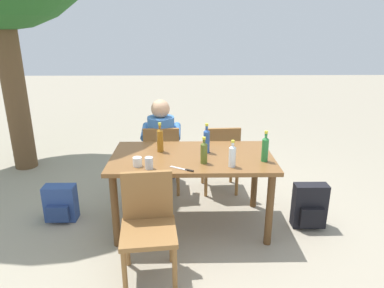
{
  "coord_description": "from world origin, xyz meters",
  "views": [
    {
      "loc": [
        -0.05,
        -3.19,
        1.97
      ],
      "look_at": [
        0.0,
        0.0,
        0.89
      ],
      "focal_mm": 32.26,
      "sensor_mm": 36.0,
      "label": 1
    }
  ],
  "objects": [
    {
      "name": "bottle_amber",
      "position": [
        -0.32,
        0.12,
        0.9
      ],
      "size": [
        0.06,
        0.06,
        0.3
      ],
      "color": "#996019",
      "rests_on": "dining_table"
    },
    {
      "name": "backpack_by_near_side",
      "position": [
        1.21,
        -0.07,
        0.23
      ],
      "size": [
        0.34,
        0.2,
        0.47
      ],
      "color": "black",
      "rests_on": "ground_plane"
    },
    {
      "name": "ground_plane",
      "position": [
        0.0,
        0.0,
        0.0
      ],
      "size": [
        24.0,
        24.0,
        0.0
      ],
      "primitive_type": "plane",
      "color": "gray"
    },
    {
      "name": "chair_far_left",
      "position": [
        -0.35,
        0.75,
        0.49
      ],
      "size": [
        0.46,
        0.46,
        0.87
      ],
      "color": "olive",
      "rests_on": "ground_plane"
    },
    {
      "name": "backpack_by_far_side",
      "position": [
        -1.4,
        0.11,
        0.19
      ],
      "size": [
        0.33,
        0.22,
        0.39
      ],
      "color": "#2D4784",
      "rests_on": "ground_plane"
    },
    {
      "name": "cup_glass",
      "position": [
        -0.39,
        -0.33,
        0.83
      ],
      "size": [
        0.07,
        0.07,
        0.11
      ],
      "primitive_type": "cylinder",
      "color": "silver",
      "rests_on": "dining_table"
    },
    {
      "name": "dining_table",
      "position": [
        0.0,
        0.0,
        0.67
      ],
      "size": [
        1.59,
        0.89,
        0.77
      ],
      "color": "brown",
      "rests_on": "ground_plane"
    },
    {
      "name": "bottle_olive",
      "position": [
        0.11,
        -0.2,
        0.88
      ],
      "size": [
        0.06,
        0.06,
        0.25
      ],
      "color": "#566623",
      "rests_on": "dining_table"
    },
    {
      "name": "bottle_blue",
      "position": [
        0.15,
        0.09,
        0.9
      ],
      "size": [
        0.06,
        0.06,
        0.3
      ],
      "color": "#2D56A3",
      "rests_on": "dining_table"
    },
    {
      "name": "bottle_green",
      "position": [
        0.68,
        -0.16,
        0.9
      ],
      "size": [
        0.06,
        0.06,
        0.3
      ],
      "color": "#287A38",
      "rests_on": "dining_table"
    },
    {
      "name": "person_in_white_shirt",
      "position": [
        -0.36,
        0.86,
        0.66
      ],
      "size": [
        0.47,
        0.61,
        1.18
      ],
      "color": "#3D70B2",
      "rests_on": "ground_plane"
    },
    {
      "name": "chair_far_right",
      "position": [
        0.36,
        0.75,
        0.49
      ],
      "size": [
        0.46,
        0.46,
        0.87
      ],
      "color": "olive",
      "rests_on": "ground_plane"
    },
    {
      "name": "chair_near_left",
      "position": [
        -0.37,
        -0.75,
        0.49
      ],
      "size": [
        0.48,
        0.48,
        0.87
      ],
      "color": "olive",
      "rests_on": "ground_plane"
    },
    {
      "name": "table_knife",
      "position": [
        -0.08,
        -0.36,
        0.78
      ],
      "size": [
        0.22,
        0.14,
        0.01
      ],
      "color": "silver",
      "rests_on": "dining_table"
    },
    {
      "name": "cup_white",
      "position": [
        -0.5,
        -0.27,
        0.81
      ],
      "size": [
        0.08,
        0.08,
        0.08
      ],
      "primitive_type": "cylinder",
      "color": "white",
      "rests_on": "dining_table"
    },
    {
      "name": "bottle_clear",
      "position": [
        0.36,
        -0.29,
        0.88
      ],
      "size": [
        0.06,
        0.06,
        0.25
      ],
      "color": "white",
      "rests_on": "dining_table"
    }
  ]
}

